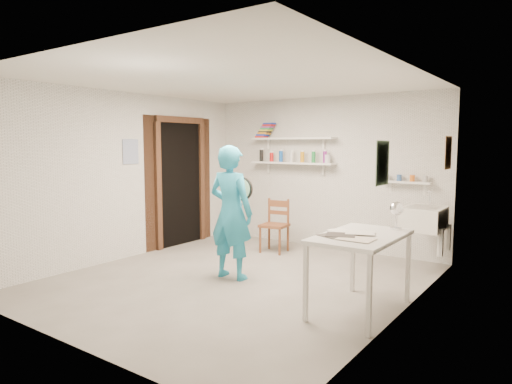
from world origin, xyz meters
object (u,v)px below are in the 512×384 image
Objects in this scene: belfast_sink at (424,218)px; wall_clock at (242,189)px; wooden_chair at (274,225)px; man at (231,212)px; desk_lamp at (397,208)px; work_table at (360,273)px.

wall_clock is (-1.85, -1.45, 0.40)m from belfast_sink.
wooden_chair is (-2.17, -0.22, -0.29)m from belfast_sink.
wall_clock is at bearing -94.93° from man.
desk_lamp reaches higher than belfast_sink.
wall_clock is 0.36× the size of wooden_chair.
desk_lamp reaches higher than wooden_chair.
wooden_chair is (-0.31, 1.23, -0.68)m from wall_clock.
man is (-1.86, -1.67, 0.12)m from belfast_sink.
man is 1.98m from desk_lamp.
desk_lamp is (2.25, -1.14, 0.58)m from wooden_chair.
work_table is at bearing -45.45° from wooden_chair.
belfast_sink is 2.03× the size of wall_clock.
man reaches higher than work_table.
wooden_chair is 5.70× the size of desk_lamp.
wooden_chair is at bearing 153.11° from desk_lamp.
wooden_chair is at bearing -80.56° from man.
man reaches higher than wall_clock.
work_table is at bearing -93.44° from belfast_sink.
man is 1.42× the size of work_table.
man is at bearing 174.85° from work_table.
belfast_sink is 0.36× the size of man.
work_table is (1.75, -0.16, -0.44)m from man.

